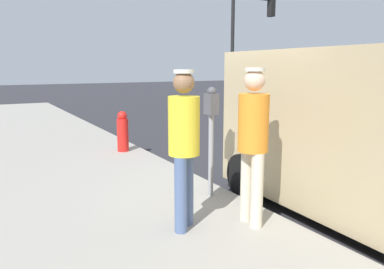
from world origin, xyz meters
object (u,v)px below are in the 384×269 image
fire_hydrant (123,132)px  traffic_light_corner (247,31)px  parking_meter_near (211,123)px  pedestrian_in_yellow (184,139)px  pedestrian_in_orange (253,136)px

fire_hydrant → traffic_light_corner: bearing=-141.3°
parking_meter_near → pedestrian_in_yellow: size_ratio=0.86×
parking_meter_near → traffic_light_corner: traffic_light_corner is taller
pedestrian_in_yellow → pedestrian_in_orange: bearing=159.9°
parking_meter_near → fire_hydrant: parking_meter_near is taller
pedestrian_in_yellow → pedestrian_in_orange: pedestrian_in_orange is taller
traffic_light_corner → pedestrian_in_yellow: bearing=49.8°
pedestrian_in_yellow → fire_hydrant: (-0.74, -4.11, -0.60)m
traffic_light_corner → parking_meter_near: bearing=50.4°
traffic_light_corner → fire_hydrant: 11.27m
pedestrian_in_orange → traffic_light_corner: size_ratio=0.34×
parking_meter_near → fire_hydrant: size_ratio=1.77×
pedestrian_in_orange → parking_meter_near: bearing=-95.9°
parking_meter_near → pedestrian_in_orange: bearing=84.1°
parking_meter_near → pedestrian_in_orange: pedestrian_in_orange is taller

